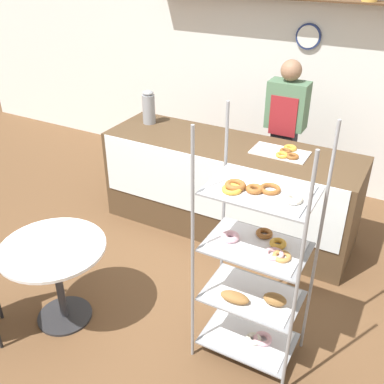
% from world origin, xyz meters
% --- Properties ---
extents(ground_plane, '(14.00, 14.00, 0.00)m').
position_xyz_m(ground_plane, '(0.00, 0.00, 0.00)').
color(ground_plane, brown).
extents(back_wall, '(10.00, 0.30, 2.70)m').
position_xyz_m(back_wall, '(0.00, 2.60, 1.36)').
color(back_wall, white).
rests_on(back_wall, ground_plane).
extents(display_counter, '(2.53, 0.76, 0.96)m').
position_xyz_m(display_counter, '(0.00, 1.17, 0.48)').
color(display_counter, '#4C3823').
rests_on(display_counter, ground_plane).
extents(pastry_rack, '(0.71, 0.48, 1.81)m').
position_xyz_m(pastry_rack, '(0.83, -0.24, 0.79)').
color(pastry_rack, gray).
rests_on(pastry_rack, ground_plane).
extents(person_worker, '(0.39, 0.23, 1.68)m').
position_xyz_m(person_worker, '(0.35, 1.76, 0.92)').
color(person_worker, '#282833').
rests_on(person_worker, ground_plane).
extents(cafe_table, '(0.79, 0.79, 0.71)m').
position_xyz_m(cafe_table, '(-0.61, -0.63, 0.54)').
color(cafe_table, '#262628').
rests_on(cafe_table, ground_plane).
extents(coffee_carafe, '(0.13, 0.13, 0.36)m').
position_xyz_m(coffee_carafe, '(-1.00, 1.29, 1.13)').
color(coffee_carafe, gray).
rests_on(coffee_carafe, display_counter).
extents(donut_tray_counter, '(0.52, 0.30, 0.05)m').
position_xyz_m(donut_tray_counter, '(0.52, 1.21, 0.97)').
color(donut_tray_counter, silver).
rests_on(donut_tray_counter, display_counter).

